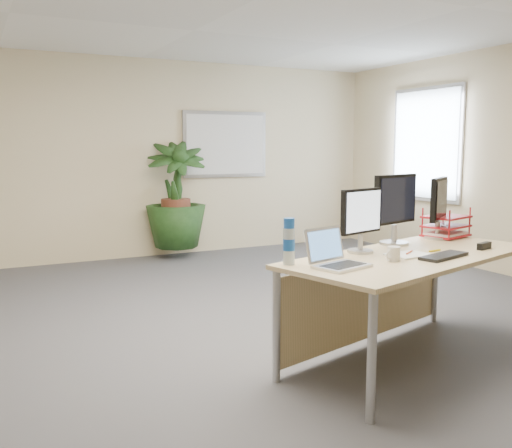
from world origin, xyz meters
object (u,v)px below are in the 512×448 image
floor_plant (176,204)px  laptop (335,257)px  monitor_left (361,216)px  desk (398,275)px  monitor_right (395,205)px

floor_plant → laptop: bearing=-96.0°
monitor_left → desk: bearing=-23.2°
floor_plant → laptop: (-0.47, -4.47, 0.08)m
monitor_left → laptop: 0.56m
monitor_right → laptop: 1.00m
monitor_right → laptop: monitor_right is taller
monitor_left → monitor_right: size_ratio=0.85×
desk → laptop: bearing=-164.1°
floor_plant → monitor_left: bearing=-90.6°
laptop → monitor_right: bearing=27.8°
monitor_left → monitor_right: bearing=19.2°
floor_plant → monitor_right: bearing=-84.5°
desk → monitor_right: (0.18, 0.26, 0.47)m
desk → monitor_left: bearing=156.8°
floor_plant → monitor_right: 4.05m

